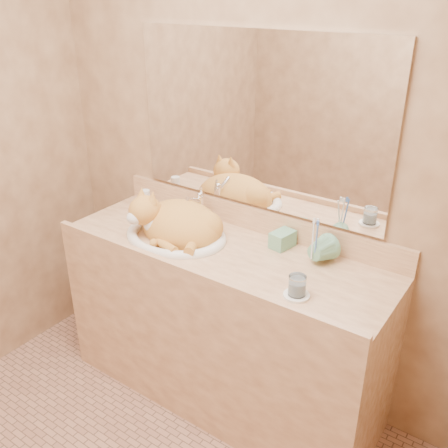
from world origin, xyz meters
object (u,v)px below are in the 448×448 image
Objects in this scene: sink_basin at (175,222)px; toothbrush_cup at (313,255)px; soap_dispenser at (275,234)px; cat at (176,221)px; vanity_counter at (222,325)px; water_glass at (297,285)px.

toothbrush_cup is at bearing 13.61° from sink_basin.
sink_basin is at bearing -151.92° from soap_dispenser.
cat reaches higher than soap_dispenser.
cat is at bearing -179.36° from vanity_counter.
vanity_counter is at bearing 4.89° from cat.
cat is 0.74m from water_glass.
vanity_counter is at bearing -165.58° from toothbrush_cup.
soap_dispenser is (0.47, 0.13, 0.01)m from cat.
sink_basin is 0.48m from soap_dispenser.
toothbrush_cup is at bearing 13.25° from cat.
sink_basin is 4.18× the size of toothbrush_cup.
sink_basin is 6.24× the size of water_glass.
water_glass is (0.72, -0.13, -0.03)m from sink_basin.
sink_basin is at bearing -169.42° from toothbrush_cup.
toothbrush_cup reaches higher than vanity_counter.
water_glass reaches higher than vanity_counter.
soap_dispenser reaches higher than toothbrush_cup.
soap_dispenser is at bearing 19.67° from cat.
soap_dispenser is (0.20, 0.13, 0.51)m from vanity_counter.
soap_dispenser reaches higher than water_glass.
sink_basin is 0.73m from water_glass.
cat is 3.60× the size of toothbrush_cup.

